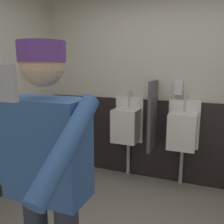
# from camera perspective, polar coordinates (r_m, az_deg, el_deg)

# --- Properties ---
(wall_back) EXTENTS (4.20, 0.12, 2.69)m
(wall_back) POSITION_cam_1_polar(r_m,az_deg,el_deg) (3.39, 13.19, 6.50)
(wall_back) COLOR beige
(wall_back) RESTS_ON ground_plane
(wainscot_band_back) EXTENTS (3.60, 0.03, 1.12)m
(wainscot_band_back) POSITION_cam_1_polar(r_m,az_deg,el_deg) (3.47, 12.41, -6.64)
(wainscot_band_back) COLOR black
(wainscot_band_back) RESTS_ON ground_plane
(urinal_left) EXTENTS (0.40, 0.34, 1.24)m
(urinal_left) POSITION_cam_1_polar(r_m,az_deg,el_deg) (3.39, 3.43, -2.98)
(urinal_left) COLOR white
(urinal_left) RESTS_ON ground_plane
(urinal_middle) EXTENTS (0.40, 0.34, 1.24)m
(urinal_middle) POSITION_cam_1_polar(r_m,az_deg,el_deg) (3.24, 16.12, -4.09)
(urinal_middle) COLOR white
(urinal_middle) RESTS_ON ground_plane
(privacy_divider_panel) EXTENTS (0.04, 0.40, 0.90)m
(privacy_divider_panel) POSITION_cam_1_polar(r_m,az_deg,el_deg) (3.19, 9.45, -0.84)
(privacy_divider_panel) COLOR #4C4C51
(person) EXTENTS (0.68, 0.60, 1.72)m
(person) POSITION_cam_1_polar(r_m,az_deg,el_deg) (1.45, -14.92, -12.49)
(person) COLOR #2D3342
(person) RESTS_ON ground_plane
(cell_phone) EXTENTS (0.06, 0.02, 0.11)m
(cell_phone) POSITION_cam_1_polar(r_m,az_deg,el_deg) (0.79, -23.28, 6.15)
(cell_phone) COLOR #A5A8B2
(soap_dispenser) EXTENTS (0.10, 0.07, 0.18)m
(soap_dispenser) POSITION_cam_1_polar(r_m,az_deg,el_deg) (3.28, 15.26, 5.46)
(soap_dispenser) COLOR silver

